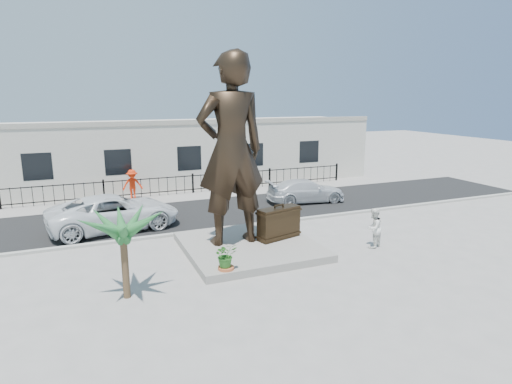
% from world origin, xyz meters
% --- Properties ---
extents(ground, '(100.00, 100.00, 0.00)m').
position_xyz_m(ground, '(0.00, 0.00, 0.00)').
color(ground, '#9E9991').
rests_on(ground, ground).
extents(street, '(40.00, 7.00, 0.01)m').
position_xyz_m(street, '(0.00, 8.00, 0.01)').
color(street, black).
rests_on(street, ground).
extents(curb, '(40.00, 0.25, 0.12)m').
position_xyz_m(curb, '(0.00, 4.50, 0.06)').
color(curb, '#A5A399').
rests_on(curb, ground).
extents(far_sidewalk, '(40.00, 2.50, 0.02)m').
position_xyz_m(far_sidewalk, '(0.00, 12.00, 0.01)').
color(far_sidewalk, '#9E9991').
rests_on(far_sidewalk, ground).
extents(plinth, '(5.20, 5.20, 0.30)m').
position_xyz_m(plinth, '(-0.50, 1.50, 0.15)').
color(plinth, gray).
rests_on(plinth, ground).
extents(fence, '(22.00, 0.10, 1.20)m').
position_xyz_m(fence, '(0.00, 12.80, 0.60)').
color(fence, black).
rests_on(fence, ground).
extents(building, '(28.00, 7.00, 4.40)m').
position_xyz_m(building, '(0.00, 17.00, 2.20)').
color(building, silver).
rests_on(building, ground).
extents(statue, '(2.81, 1.87, 7.62)m').
position_xyz_m(statue, '(-1.11, 1.90, 4.11)').
color(statue, black).
rests_on(statue, plinth).
extents(suitcase, '(2.00, 1.09, 1.34)m').
position_xyz_m(suitcase, '(0.87, 1.58, 0.97)').
color(suitcase, black).
rests_on(suitcase, plinth).
extents(tourist, '(1.03, 0.95, 1.70)m').
position_xyz_m(tourist, '(4.37, -0.20, 0.85)').
color(tourist, white).
rests_on(tourist, ground).
extents(car_white, '(6.33, 3.60, 1.67)m').
position_xyz_m(car_white, '(-5.38, 6.51, 0.84)').
color(car_white, white).
rests_on(car_white, street).
extents(car_silver, '(4.86, 2.45, 1.35)m').
position_xyz_m(car_silver, '(5.64, 7.83, 0.69)').
color(car_silver, silver).
rests_on(car_silver, street).
extents(worker, '(1.20, 0.69, 1.85)m').
position_xyz_m(worker, '(-3.85, 12.39, 0.94)').
color(worker, red).
rests_on(worker, far_sidewalk).
extents(palm_tree, '(1.80, 1.80, 3.20)m').
position_xyz_m(palm_tree, '(-5.64, -1.00, 0.00)').
color(palm_tree, '#215C2A').
rests_on(palm_tree, ground).
extents(planter, '(0.56, 0.56, 0.40)m').
position_xyz_m(planter, '(-2.27, -0.76, 0.20)').
color(planter, '#C05E33').
rests_on(planter, ground).
extents(shrub, '(0.77, 0.67, 0.86)m').
position_xyz_m(shrub, '(-2.27, -0.76, 0.83)').
color(shrub, '#2A6721').
rests_on(shrub, planter).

